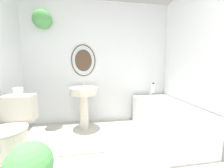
% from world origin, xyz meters
% --- Properties ---
extents(wall_back, '(2.96, 0.32, 2.40)m').
position_xyz_m(wall_back, '(-0.08, 2.46, 1.26)').
color(wall_back, silver).
rests_on(wall_back, ground_plane).
extents(wall_right, '(0.06, 2.56, 2.40)m').
position_xyz_m(wall_right, '(1.45, 1.22, 1.20)').
color(wall_right, silver).
rests_on(wall_right, ground_plane).
extents(toilet, '(0.43, 0.63, 0.78)m').
position_xyz_m(toilet, '(-1.15, 1.42, 0.34)').
color(toilet, beige).
rests_on(toilet, ground_plane).
extents(pedestal_sink, '(0.51, 0.51, 0.88)m').
position_xyz_m(pedestal_sink, '(-0.31, 2.15, 0.59)').
color(pedestal_sink, beige).
rests_on(pedestal_sink, ground_plane).
extents(bathtub, '(0.70, 1.43, 0.62)m').
position_xyz_m(bathtub, '(1.05, 1.68, 0.29)').
color(bathtub, silver).
rests_on(bathtub, ground_plane).
extents(shampoo_bottle, '(0.07, 0.07, 0.20)m').
position_xyz_m(shampoo_bottle, '(1.09, 2.26, 0.71)').
color(shampoo_bottle, white).
rests_on(shampoo_bottle, bathtub).
extents(potted_plant, '(0.41, 0.41, 0.50)m').
position_xyz_m(potted_plant, '(-0.73, 0.85, 0.27)').
color(potted_plant, '#9E6042').
rests_on(potted_plant, ground_plane).
extents(bath_mat, '(0.57, 0.42, 0.02)m').
position_xyz_m(bath_mat, '(-0.31, 1.56, 0.01)').
color(bath_mat, '#B7A88E').
rests_on(bath_mat, ground_plane).
extents(toilet_paper_roll, '(0.11, 0.11, 0.10)m').
position_xyz_m(toilet_paper_roll, '(-1.15, 1.63, 0.83)').
color(toilet_paper_roll, white).
rests_on(toilet_paper_roll, toilet).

